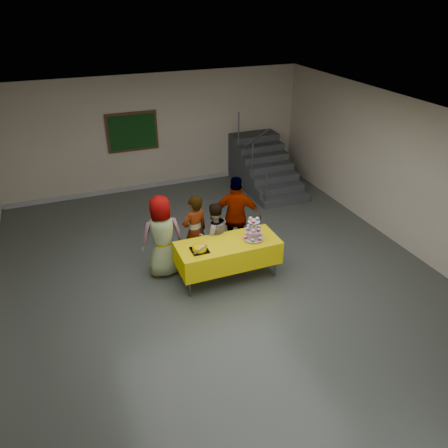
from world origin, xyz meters
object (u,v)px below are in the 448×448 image
at_px(schoolchild_d, 237,216).
at_px(staircase, 262,167).
at_px(schoolchild_a, 162,236).
at_px(bear_cake, 199,248).
at_px(schoolchild_c, 214,235).
at_px(cupcake_stand, 253,231).
at_px(schoolchild_b, 195,232).
at_px(noticeboard, 132,132).
at_px(bake_table, 228,252).

bearing_deg(schoolchild_d, staircase, -99.12).
distance_m(schoolchild_a, schoolchild_d, 1.57).
relative_size(bear_cake, schoolchild_c, 0.27).
distance_m(schoolchild_a, schoolchild_c, 1.00).
distance_m(cupcake_stand, staircase, 4.45).
bearing_deg(schoolchild_b, noticeboard, -101.18).
bearing_deg(schoolchild_a, staircase, -136.57).
xyz_separation_m(bake_table, schoolchild_d, (0.49, 0.78, 0.28)).
bearing_deg(noticeboard, bake_table, -80.94).
height_order(bake_table, staircase, staircase).
height_order(cupcake_stand, noticeboard, noticeboard).
relative_size(schoolchild_c, staircase, 0.55).
height_order(schoolchild_a, noticeboard, noticeboard).
relative_size(bake_table, schoolchild_a, 1.17).
xyz_separation_m(cupcake_stand, schoolchild_a, (-1.54, 0.66, -0.14)).
distance_m(cupcake_stand, bear_cake, 1.05).
bearing_deg(noticeboard, bear_cake, -87.87).
bearing_deg(schoolchild_c, schoolchild_d, -157.63).
xyz_separation_m(cupcake_stand, schoolchild_b, (-0.90, 0.69, -0.19)).
bearing_deg(schoolchild_a, schoolchild_c, 176.70).
bearing_deg(schoolchild_b, bear_cake, 62.71).
distance_m(cupcake_stand, schoolchild_b, 1.15).
relative_size(bake_table, noticeboard, 1.45).
height_order(cupcake_stand, schoolchild_b, schoolchild_b).
relative_size(cupcake_stand, schoolchild_b, 0.30).
bearing_deg(schoolchild_b, bake_table, 108.25).
xyz_separation_m(bake_table, cupcake_stand, (0.47, -0.06, 0.38)).
relative_size(schoolchild_b, noticeboard, 1.15).
bearing_deg(bake_table, staircase, 56.38).
height_order(schoolchild_b, schoolchild_c, schoolchild_b).
height_order(bake_table, bear_cake, bear_cake).
xyz_separation_m(bear_cake, schoolchild_d, (1.06, 0.85, 0.01)).
distance_m(bake_table, schoolchild_d, 0.96).
bearing_deg(bake_table, schoolchild_a, 150.87).
bearing_deg(staircase, cupcake_stand, -118.07).
distance_m(cupcake_stand, schoolchild_c, 0.84).
xyz_separation_m(bear_cake, staircase, (3.12, 3.92, -0.34)).
xyz_separation_m(cupcake_stand, staircase, (2.08, 3.90, -0.45)).
bearing_deg(noticeboard, cupcake_stand, -75.57).
xyz_separation_m(cupcake_stand, schoolchild_c, (-0.55, 0.57, -0.28)).
bearing_deg(bear_cake, staircase, 51.41).
distance_m(bake_table, schoolchild_c, 0.53).
bearing_deg(bake_table, schoolchild_c, 99.10).
xyz_separation_m(schoolchild_b, noticeboard, (-0.32, 4.05, 0.85)).
height_order(bake_table, schoolchild_a, schoolchild_a).
distance_m(schoolchild_b, schoolchild_c, 0.37).
bearing_deg(schoolchild_a, noticeboard, -92.95).
height_order(schoolchild_c, schoolchild_d, schoolchild_d).
bearing_deg(noticeboard, schoolchild_c, -80.94).
bearing_deg(bake_table, schoolchild_b, 123.96).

